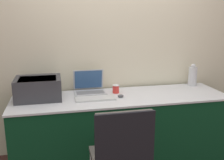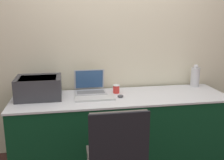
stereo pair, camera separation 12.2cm
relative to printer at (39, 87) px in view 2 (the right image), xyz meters
The scene contains 9 objects.
wall_back 1.02m from the printer, 19.67° to the left, with size 8.00×0.05×2.60m.
table 1.02m from the printer, ahead, with size 2.36×0.70×0.77m.
printer is the anchor object (origin of this frame).
laptop_left 0.58m from the printer, 12.34° to the left, with size 0.35×0.28×0.25m.
external_keyboard 0.61m from the printer, 14.58° to the right, with size 0.42×0.16×0.02m.
coffee_cup 0.86m from the printer, ahead, with size 0.08×0.08×0.09m.
mouse 0.88m from the printer, ahead, with size 0.07×0.05×0.03m.
metal_pitcher 1.89m from the printer, ahead, with size 0.11×0.11×0.28m.
chair 1.19m from the printer, 54.11° to the right, with size 0.46×0.48×0.94m.
Camera 2 is at (-0.58, -2.37, 1.63)m, focal length 42.00 mm.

